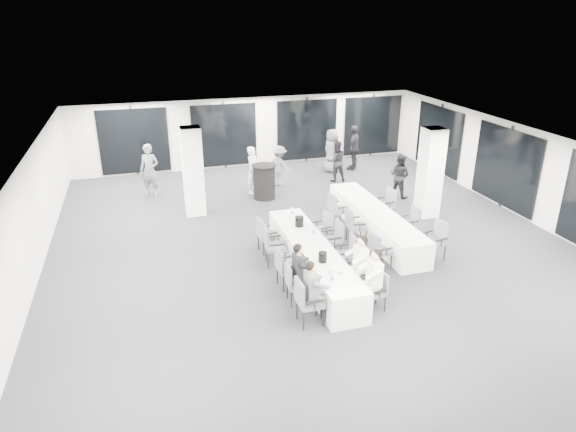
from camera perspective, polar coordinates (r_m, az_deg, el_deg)
The scene contains 42 objects.
room at distance 15.11m, azimuth 4.45°, elevation 3.81°, with size 14.04×16.04×2.84m.
column_left at distance 16.25m, azimuth -10.51°, elevation 4.88°, with size 0.60×0.60×2.80m, color white.
column_right at distance 16.44m, azimuth 15.51°, elevation 4.63°, with size 0.60×0.60×2.80m, color white.
banquet_table_main at distance 12.68m, azimuth 2.75°, elevation -4.87°, with size 0.90×5.00×0.75m, color silver.
banquet_table_side at distance 15.04m, azimuth 9.63°, elevation -0.66°, with size 0.90×5.00×0.75m, color silver.
cocktail_table at distance 17.60m, azimuth -2.66°, elevation 3.84°, with size 0.85×0.85×1.18m.
chair_main_left_near at distance 10.66m, azimuth 2.03°, elevation -9.21°, with size 0.53×0.59×1.03m.
chair_main_left_second at distance 11.38m, azimuth 0.71°, elevation -7.30°, with size 0.50×0.55×0.93m.
chair_main_left_mid at distance 11.99m, azimuth -0.33°, elevation -5.55°, with size 0.54×0.58×0.97m.
chair_main_left_fourth at distance 13.01m, azimuth -1.81°, elevation -3.09°, with size 0.57×0.62×1.02m.
chair_main_left_far at distance 13.69m, azimuth -2.59°, elevation -1.90°, with size 0.55×0.59×0.97m.
chair_main_right_near at distance 11.37m, azimuth 9.89°, elevation -7.94°, with size 0.48×0.52×0.86m.
chair_main_right_second at distance 11.92m, azimuth 8.41°, elevation -6.20°, with size 0.50×0.55×0.90m.
chair_main_right_mid at distance 12.71m, azimuth 6.62°, elevation -3.98°, with size 0.54×0.59×0.98m.
chair_main_right_fourth at distance 13.47m, azimuth 5.14°, elevation -2.33°, with size 0.51×0.57×0.99m.
chair_main_right_far at distance 14.13m, azimuth 3.99°, elevation -1.20°, with size 0.57×0.60×0.94m.
chair_side_left_near at distance 13.05m, azimuth 10.00°, elevation -3.57°, with size 0.54×0.58×0.94m.
chair_side_left_mid at distance 14.31m, azimuth 7.30°, elevation -0.87°, with size 0.55×0.60×1.01m.
chair_side_left_far at distance 15.46m, azimuth 5.37°, elevation 0.94°, with size 0.56×0.60×0.98m.
chair_side_right_near at distance 13.84m, azimuth 16.17°, elevation -2.37°, with size 0.61×0.65×1.03m.
chair_side_right_mid at distance 14.89m, azimuth 13.49°, elevation -0.54°, with size 0.49×0.55×0.94m.
chair_side_right_far at distance 16.10m, azimuth 10.94°, elevation 1.51°, with size 0.57×0.61×0.98m.
seated_guest_a at distance 10.59m, azimuth 2.94°, elevation -8.02°, with size 0.50×0.38×1.44m.
seated_guest_b at distance 11.29m, azimuth 1.53°, elevation -5.95°, with size 0.50×0.38×1.44m.
seated_guest_c at distance 11.14m, azimuth 9.28°, elevation -6.66°, with size 0.50×0.38×1.44m.
seated_guest_d at distance 11.72m, azimuth 7.79°, elevation -5.05°, with size 0.50×0.38×1.44m.
standing_guest_a at distance 18.07m, azimuth -3.90°, elevation 5.46°, with size 0.69×0.56×1.89m, color silver.
standing_guest_b at distance 19.39m, azimuth 5.37°, elevation 6.38°, with size 0.85×0.52×1.76m, color black.
standing_guest_c at distance 18.81m, azimuth -0.98°, elevation 5.87°, with size 1.09×0.56×1.69m, color #54565B.
standing_guest_d at distance 20.92m, azimuth 7.35°, elevation 7.86°, with size 1.20×0.67×2.04m, color black.
standing_guest_e at distance 20.48m, azimuth 4.88°, elevation 7.54°, with size 0.94×0.57×1.95m, color #54565B.
standing_guest_g at distance 18.35m, azimuth -15.16°, elevation 5.28°, with size 0.75×0.61×2.07m, color #54565B.
standing_guest_h at distance 18.05m, azimuth 12.31°, elevation 4.71°, with size 0.83×0.51×1.73m, color black.
ice_bucket_near at distance 11.72m, azimuth 3.87°, elevation -4.59°, with size 0.20×0.20×0.23m, color black.
ice_bucket_far at distance 13.56m, azimuth 1.26°, elevation -0.61°, with size 0.23×0.23×0.26m, color black.
water_bottle_a at distance 10.92m, azimuth 4.97°, elevation -6.76°, with size 0.07×0.07×0.23m, color silver.
water_bottle_b at distance 13.06m, azimuth 2.88°, elevation -1.63°, with size 0.08×0.08×0.24m, color silver.
water_bottle_c at distance 14.24m, azimuth 0.44°, elevation 0.49°, with size 0.08×0.08×0.24m, color silver.
plate_a at distance 11.31m, azimuth 4.85°, elevation -6.27°, with size 0.21×0.21×0.03m.
plate_b at distance 11.29m, azimuth 5.79°, elevation -6.36°, with size 0.18×0.18×0.03m.
plate_c at distance 12.20m, azimuth 3.84°, elevation -4.00°, with size 0.18×0.18×0.03m.
wine_glass at distance 10.88m, azimuth 7.70°, elevation -6.78°, with size 0.08×0.08×0.21m.
Camera 1 is at (-4.26, -12.27, 6.14)m, focal length 32.00 mm.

